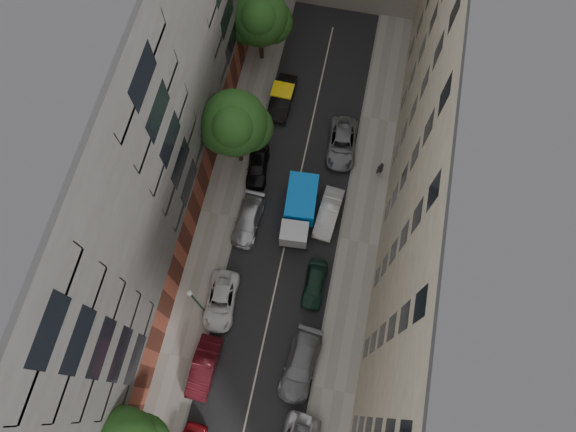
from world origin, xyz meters
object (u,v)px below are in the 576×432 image
(car_left_1, at_px, (204,367))
(car_right_3, at_px, (328,213))
(car_left_2, at_px, (221,301))
(car_right_2, at_px, (315,285))
(car_left_4, at_px, (258,166))
(tree_mid, at_px, (236,126))
(pedestrian, at_px, (380,168))
(tarp_truck, at_px, (299,210))
(car_right_1, at_px, (301,365))
(tree_far, at_px, (260,19))
(car_left_3, at_px, (248,220))
(car_left_5, at_px, (283,98))
(lamp_post, at_px, (195,300))
(car_right_4, at_px, (342,143))

(car_left_1, distance_m, car_right_3, 14.48)
(car_left_2, distance_m, car_right_2, 6.90)
(car_left_4, distance_m, tree_mid, 5.13)
(pedestrian, bearing_deg, tarp_truck, 16.73)
(tarp_truck, height_order, car_right_1, tarp_truck)
(car_left_4, height_order, pedestrian, pedestrian)
(car_right_2, bearing_deg, tree_far, 113.70)
(car_left_3, xyz_separation_m, tree_mid, (-1.77, 5.09, 4.94))
(car_right_3, height_order, tree_mid, tree_mid)
(car_left_4, xyz_separation_m, car_right_3, (6.25, -2.85, 0.02))
(car_left_5, xyz_separation_m, tree_mid, (-2.08, -6.11, 4.85))
(car_left_1, relative_size, car_right_1, 0.85)
(car_left_5, bearing_deg, pedestrian, -27.21)
(lamp_post, bearing_deg, car_right_3, 50.42)
(tarp_truck, bearing_deg, car_right_1, -82.02)
(car_left_5, relative_size, car_right_3, 1.05)
(car_left_3, bearing_deg, lamp_post, -99.98)
(car_left_4, distance_m, car_right_4, 7.09)
(car_right_3, relative_size, tree_mid, 0.52)
(car_right_3, xyz_separation_m, car_right_4, (0.00, 6.20, -0.02))
(car_left_3, relative_size, tree_mid, 0.55)
(car_left_1, bearing_deg, car_left_4, 91.55)
(car_left_2, xyz_separation_m, car_right_2, (6.40, 2.57, 0.02))
(car_left_2, distance_m, lamp_post, 3.52)
(car_right_3, bearing_deg, car_left_3, -157.85)
(car_right_1, xyz_separation_m, car_right_4, (-0.12, 17.69, -0.07))
(car_right_4, xyz_separation_m, tree_far, (-8.27, 7.25, 4.32))
(car_left_5, distance_m, car_right_4, 6.45)
(tarp_truck, distance_m, car_left_2, 8.91)
(car_left_2, height_order, car_right_4, car_right_4)
(tarp_truck, height_order, car_left_3, tarp_truck)
(tarp_truck, xyz_separation_m, car_left_3, (-3.72, -1.35, -0.73))
(car_left_5, bearing_deg, car_right_1, -73.06)
(car_right_3, bearing_deg, car_left_5, 126.01)
(car_right_1, distance_m, car_right_2, 5.79)
(car_right_4, xyz_separation_m, tree_mid, (-7.68, -2.91, 4.90))
(car_left_3, relative_size, car_right_1, 0.87)
(lamp_post, bearing_deg, car_left_3, 77.57)
(pedestrian, bearing_deg, car_right_4, -52.29)
(car_right_3, bearing_deg, car_left_4, 160.70)
(car_left_4, bearing_deg, pedestrian, 3.74)
(car_left_3, xyz_separation_m, tree_far, (-2.36, 15.25, 4.35))
(tree_far, distance_m, lamp_post, 22.59)
(car_left_5, relative_size, tree_mid, 0.55)
(lamp_post, bearing_deg, car_right_1, -17.36)
(tarp_truck, bearing_deg, tree_mid, 141.81)
(car_right_3, height_order, car_right_4, car_right_3)
(tree_far, bearing_deg, car_left_5, -56.58)
(car_right_1, xyz_separation_m, pedestrian, (3.22, 15.97, 0.20))
(car_left_5, xyz_separation_m, car_right_1, (5.72, -20.89, 0.01))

